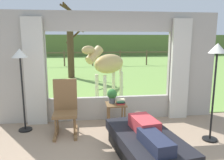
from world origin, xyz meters
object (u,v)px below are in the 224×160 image
rocking_chair (65,107)px  side_table (116,108)px  potted_plant (112,95)px  pasture_tree (71,42)px  recliner_sofa (146,146)px  book_stack (121,102)px  horse (108,64)px  reclining_person (147,129)px  floor_lamp_left (21,65)px  floor_lamp_right (216,63)px

rocking_chair → side_table: 1.11m
potted_plant → pasture_tree: (-1.24, 6.32, 1.07)m
recliner_sofa → book_stack: bearing=88.8°
side_table → pasture_tree: bearing=101.7°
rocking_chair → horse: bearing=63.5°
potted_plant → book_stack: 0.24m
recliner_sofa → reclining_person: 0.31m
rocking_chair → book_stack: rocking_chair is taller
potted_plant → horse: horse is taller
book_stack → rocking_chair: bearing=-172.3°
recliner_sofa → floor_lamp_left: bearing=138.4°
floor_lamp_right → floor_lamp_left: bearing=165.9°
recliner_sofa → rocking_chair: rocking_chair is taller
floor_lamp_left → floor_lamp_right: floor_lamp_right is taller
floor_lamp_right → pasture_tree: 7.92m
horse → pasture_tree: pasture_tree is taller
side_table → potted_plant: size_ratio=1.63×
rocking_chair → floor_lamp_left: size_ratio=0.64×
side_table → floor_lamp_left: floor_lamp_left is taller
book_stack → floor_lamp_right: floor_lamp_right is taller
floor_lamp_right → side_table: bearing=151.5°
reclining_person → rocking_chair: 1.86m
side_table → book_stack: 0.19m
side_table → floor_lamp_right: floor_lamp_right is taller
recliner_sofa → horse: bearing=84.5°
recliner_sofa → side_table: side_table is taller
rocking_chair → pasture_tree: pasture_tree is taller
book_stack → pasture_tree: 6.70m
book_stack → side_table: bearing=145.8°
side_table → rocking_chair: bearing=-168.5°
recliner_sofa → book_stack: book_stack is taller
book_stack → floor_lamp_left: size_ratio=0.11×
book_stack → pasture_tree: (-1.42, 6.44, 1.19)m
floor_lamp_left → horse: (2.00, 2.10, -0.25)m
book_stack → horse: horse is taller
potted_plant → horse: bearing=86.7°
recliner_sofa → side_table: 1.46m
book_stack → horse: (-0.05, 2.16, 0.58)m
floor_lamp_right → rocking_chair: bearing=165.8°
floor_lamp_right → horse: bearing=118.9°
horse → pasture_tree: (-1.36, 4.28, 0.61)m
horse → pasture_tree: bearing=-26.8°
reclining_person → horse: bearing=84.5°
horse → pasture_tree: size_ratio=0.49×
reclining_person → potted_plant: size_ratio=4.48×
reclining_person → potted_plant: bearing=94.0°
floor_lamp_right → pasture_tree: bearing=112.6°
side_table → potted_plant: (-0.08, 0.06, 0.28)m
rocking_chair → book_stack: (1.18, 0.16, 0.03)m
rocking_chair → floor_lamp_right: bearing=-14.9°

